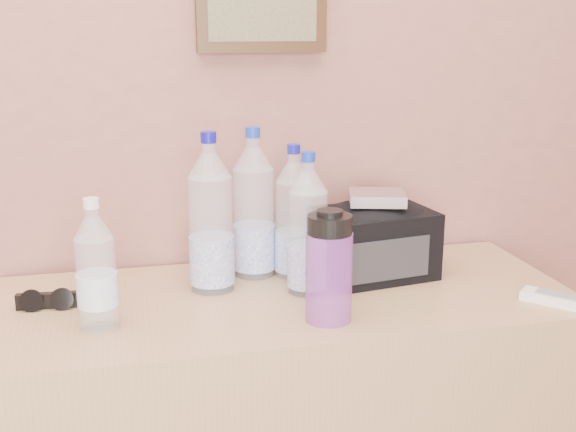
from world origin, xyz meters
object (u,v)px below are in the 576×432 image
at_px(pet_large_b, 254,211).
at_px(toiletry_bag, 373,239).
at_px(sunglasses, 48,300).
at_px(pet_large_c, 294,219).
at_px(pet_small, 96,272).
at_px(ac_remote, 558,300).
at_px(nalgene_bottle, 329,267).
at_px(pet_large_a, 211,221).
at_px(foil_packet, 377,198).
at_px(pet_large_d, 308,231).

bearing_deg(pet_large_b, toiletry_bag, -14.34).
relative_size(pet_large_b, sunglasses, 2.71).
distance_m(pet_large_c, pet_small, 0.48).
bearing_deg(ac_remote, nalgene_bottle, -135.53).
distance_m(pet_large_a, pet_large_b, 0.13).
xyz_separation_m(pet_large_b, nalgene_bottle, (0.09, -0.30, -0.04)).
distance_m(pet_large_c, foil_packet, 0.19).
height_order(nalgene_bottle, foil_packet, nalgene_bottle).
xyz_separation_m(pet_large_c, pet_small, (-0.43, -0.21, -0.02)).
relative_size(pet_large_c, nalgene_bottle, 1.37).
xyz_separation_m(pet_large_d, pet_small, (-0.44, -0.10, -0.02)).
bearing_deg(ac_remote, sunglasses, -143.87).
bearing_deg(toiletry_bag, nalgene_bottle, -135.71).
xyz_separation_m(nalgene_bottle, sunglasses, (-0.55, 0.19, -0.09)).
distance_m(pet_large_a, toiletry_bag, 0.38).
height_order(pet_large_b, nalgene_bottle, pet_large_b).
relative_size(nalgene_bottle, ac_remote, 1.53).
bearing_deg(ac_remote, pet_small, -137.56).
xyz_separation_m(pet_large_d, foil_packet, (0.18, 0.06, 0.05)).
relative_size(pet_large_d, ac_remote, 2.10).
xyz_separation_m(sunglasses, ac_remote, (1.03, -0.22, -0.01)).
bearing_deg(pet_large_d, pet_large_a, 162.50).
xyz_separation_m(ac_remote, toiletry_bag, (-0.32, 0.26, 0.08)).
height_order(pet_large_a, toiletry_bag, pet_large_a).
height_order(pet_large_b, foil_packet, pet_large_b).
distance_m(pet_large_a, pet_small, 0.29).
relative_size(pet_large_b, pet_large_d, 1.12).
bearing_deg(pet_large_c, pet_large_d, -87.36).
xyz_separation_m(pet_large_b, pet_large_d, (0.09, -0.14, -0.02)).
bearing_deg(pet_small, pet_large_d, 12.78).
distance_m(pet_large_a, nalgene_bottle, 0.30).
height_order(pet_large_a, sunglasses, pet_large_a).
xyz_separation_m(pet_large_b, foil_packet, (0.27, -0.08, 0.04)).
bearing_deg(foil_packet, toiletry_bag, 93.19).
bearing_deg(sunglasses, pet_large_c, 13.01).
bearing_deg(pet_small, sunglasses, 129.69).
bearing_deg(foil_packet, pet_large_b, 163.28).
bearing_deg(pet_large_d, ac_remote, -21.27).
distance_m(pet_small, sunglasses, 0.19).
height_order(pet_large_b, toiletry_bag, pet_large_b).
distance_m(pet_small, nalgene_bottle, 0.44).
bearing_deg(pet_large_c, ac_remote, -31.18).
bearing_deg(ac_remote, pet_large_a, -152.13).
xyz_separation_m(nalgene_bottle, ac_remote, (0.49, -0.03, -0.10)).
bearing_deg(foil_packet, sunglasses, -177.74).
distance_m(pet_large_b, pet_large_d, 0.17).
distance_m(pet_large_d, pet_small, 0.45).
distance_m(pet_large_b, sunglasses, 0.48).
bearing_deg(ac_remote, toiletry_bag, -171.27).
relative_size(pet_large_c, sunglasses, 2.42).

